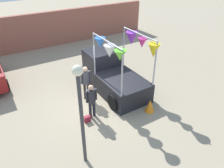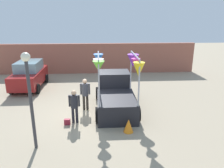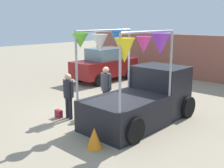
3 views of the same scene
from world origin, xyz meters
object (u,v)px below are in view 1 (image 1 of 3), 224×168
Objects in this scene: vendor_truck at (112,72)px; folded_kite_bundle_tangerine at (150,106)px; person_customer at (91,98)px; street_lamp at (80,104)px; handbag at (87,119)px; person_vendor at (86,80)px.

folded_kite_bundle_tangerine is at bearing -82.05° from vendor_truck.
street_lamp is (-1.31, -2.01, 1.46)m from person_customer.
person_customer is at bearing 29.74° from handbag.
vendor_truck reaches higher than handbag.
person_customer is 2.81m from street_lamp.
street_lamp is at bearing -116.74° from person_vendor.
street_lamp is 6.18× the size of folded_kite_bundle_tangerine.
person_customer is at bearing -106.61° from person_vendor.
vendor_truck is 1.63m from person_vendor.
folded_kite_bundle_tangerine is at bearing -16.88° from handbag.
person_vendor is at bearing 63.26° from street_lamp.
person_vendor is 3.26m from folded_kite_bundle_tangerine.
vendor_truck is 2.54× the size of person_customer.
person_vendor is 6.22× the size of handbag.
handbag is at bearing -142.20° from vendor_truck.
vendor_truck reaches higher than folded_kite_bundle_tangerine.
vendor_truck is 14.74× the size of handbag.
vendor_truck is at bearing 7.67° from person_vendor.
street_lamp is at bearing -165.36° from folded_kite_bundle_tangerine.
person_vendor is (-1.61, -0.22, 0.15)m from vendor_truck.
folded_kite_bundle_tangerine is at bearing -51.26° from person_vendor.
street_lamp is at bearing -117.88° from handbag.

